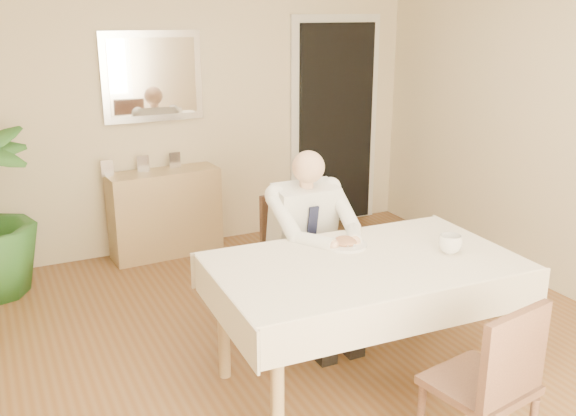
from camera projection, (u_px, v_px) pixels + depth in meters
name	position (u px, v px, depth m)	size (l,w,h in m)	color
room	(316.00, 164.00, 3.47)	(5.00, 5.02, 2.60)	brown
doorway	(335.00, 125.00, 6.32)	(0.96, 0.07, 2.10)	beige
mirror	(153.00, 77.00, 5.41)	(0.86, 0.04, 0.76)	silver
dining_table	(364.00, 274.00, 3.63)	(1.75, 1.08, 0.75)	#9B8057
chair_far	(295.00, 251.00, 4.43)	(0.45, 0.45, 0.90)	#492F21
chair_near	(492.00, 380.00, 2.90)	(0.48, 0.49, 0.89)	#492F21
seated_man	(315.00, 238.00, 4.13)	(0.48, 0.72, 1.24)	white
plate	(345.00, 245.00, 3.81)	(0.26, 0.26, 0.02)	white
food	(345.00, 241.00, 3.81)	(0.14, 0.14, 0.06)	brown
knife	(356.00, 244.00, 3.77)	(0.01, 0.01, 0.13)	silver
fork	(345.00, 246.00, 3.74)	(0.01, 0.01, 0.13)	silver
coffee_mug	(450.00, 244.00, 3.69)	(0.14, 0.14, 0.11)	white
sideboard	(165.00, 213.00, 5.64)	(0.95, 0.32, 0.76)	#9B8057
photo_frame_left	(107.00, 168.00, 5.33)	(0.10, 0.02, 0.14)	silver
photo_frame_center	(143.00, 164.00, 5.49)	(0.10, 0.02, 0.14)	silver
photo_frame_right	(175.00, 160.00, 5.61)	(0.10, 0.02, 0.14)	silver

